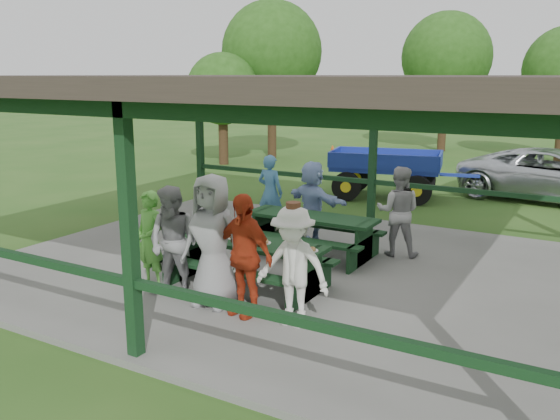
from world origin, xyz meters
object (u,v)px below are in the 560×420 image
Objects in this scene: contestant_grey_mid at (212,241)px; contestant_red at (243,255)px; spectator_lblue at (312,202)px; contestant_grey_left at (174,243)px; picnic_table_near at (247,258)px; farm_trailer at (386,173)px; spectator_blue at (270,192)px; picnic_table_far at (311,230)px; contestant_white_fedora at (293,267)px; spectator_grey at (398,211)px; pickup_truck at (557,176)px; contestant_green at (150,240)px.

contestant_grey_mid reaches higher than contestant_red.
contestant_grey_left is at bearing 103.56° from spectator_lblue.
contestant_grey_mid reaches higher than picnic_table_near.
farm_trailer is at bearing 108.95° from contestant_red.
spectator_blue is at bearing 114.98° from picnic_table_near.
picnic_table_far is (0.11, 2.00, -0.00)m from picnic_table_near.
picnic_table_far is at bearing 84.01° from contestant_grey_mid.
contestant_white_fedora is at bearing 125.60° from spectator_blue.
contestant_red reaches higher than spectator_blue.
spectator_blue reaches higher than farm_trailer.
spectator_lblue reaches higher than picnic_table_far.
spectator_grey reaches higher than pickup_truck.
spectator_grey is 0.41× the size of farm_trailer.
contestant_grey_left reaches higher than farm_trailer.
contestant_red reaches higher than contestant_white_fedora.
spectator_blue is (-1.52, 3.26, 0.33)m from picnic_table_near.
spectator_lblue is at bearing 159.48° from spectator_blue.
spectator_blue is at bearing 94.09° from contestant_grey_left.
contestant_grey_mid reaches higher than spectator_lblue.
farm_trailer is at bearing 121.35° from pickup_truck.
spectator_blue is 3.04m from spectator_grey.
contestant_grey_mid reaches higher than pickup_truck.
contestant_white_fedora is at bearing 133.41° from spectator_lblue.
spectator_grey is (2.17, 3.70, -0.02)m from contestant_grey_left.
contestant_red is at bearing 2.06° from contestant_green.
contestant_grey_mid is 0.38× the size of pickup_truck.
farm_trailer is (-0.44, 5.37, -0.22)m from spectator_lblue.
picnic_table_far is at bearing 86.83° from picnic_table_near.
spectator_lblue is 8.11m from pickup_truck.
picnic_table_near is 1.00m from contestant_grey_mid.
picnic_table_near is at bearing 131.77° from contestant_red.
picnic_table_far is at bearing -94.69° from farm_trailer.
contestant_grey_left is at bearing 46.38° from spectator_grey.
picnic_table_near is at bearing -97.28° from farm_trailer.
picnic_table_near is 1.57× the size of spectator_lblue.
contestant_red reaches higher than farm_trailer.
contestant_green reaches higher than pickup_truck.
contestant_green is 8.90m from farm_trailer.
picnic_table_far is at bearing 70.70° from contestant_green.
contestant_green is 0.89× the size of contestant_red.
contestant_red is at bearing 179.92° from contestant_white_fedora.
contestant_green is 4.02m from spectator_blue.
contestant_white_fedora is 0.41× the size of farm_trailer.
pickup_truck is at bearing -118.85° from spectator_grey.
spectator_blue is at bearing -111.83° from farm_trailer.
spectator_lblue is at bearing 112.61° from contestant_white_fedora.
farm_trailer is at bearing -65.08° from spectator_lblue.
contestant_grey_left is 11.64m from pickup_truck.
contestant_grey_left is at bearing -7.41° from contestant_green.
contestant_green is 1.86m from contestant_red.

